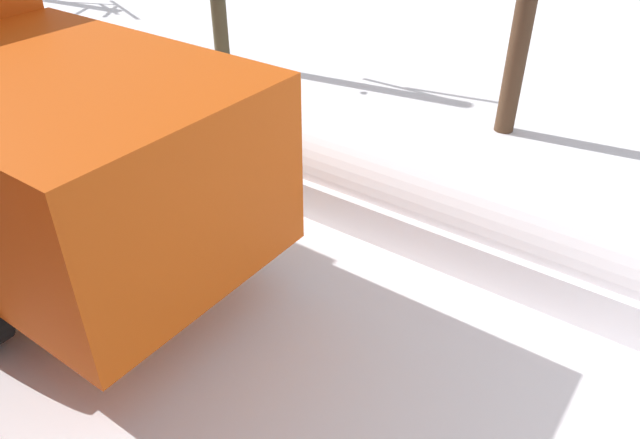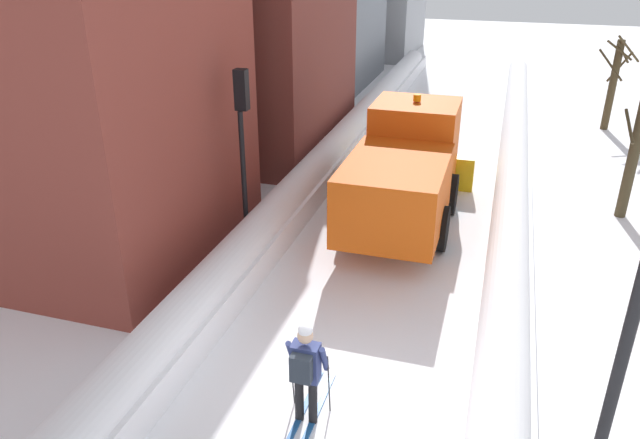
{
  "view_description": "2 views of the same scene",
  "coord_description": "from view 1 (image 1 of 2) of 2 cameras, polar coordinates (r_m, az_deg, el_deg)",
  "views": [
    {
      "loc": [
        -2.44,
        1.14,
        3.9
      ],
      "look_at": [
        0.51,
        3.27,
        1.48
      ],
      "focal_mm": 34.04,
      "sensor_mm": 36.0,
      "label": 1
    },
    {
      "loc": [
        2.29,
        -7.34,
        6.89
      ],
      "look_at": [
        -0.92,
        3.15,
        1.73
      ],
      "focal_mm": 34.15,
      "sensor_mm": 36.0,
      "label": 2
    }
  ],
  "objects": [
    {
      "name": "snowbank_right",
      "position": [
        10.89,
        -22.82,
        12.04
      ],
      "size": [
        1.1,
        36.0,
        0.9
      ],
      "color": "white",
      "rests_on": "ground"
    }
  ]
}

